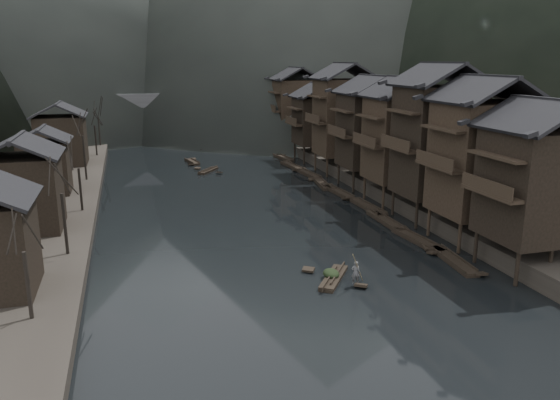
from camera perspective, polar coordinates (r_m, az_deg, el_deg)
name	(u,v)px	position (r m, az deg, el deg)	size (l,w,h in m)	color
water	(282,255)	(44.69, 0.18, -5.80)	(300.00, 300.00, 0.00)	black
right_bank	(418,150)	(93.92, 14.26, 5.13)	(40.00, 200.00, 1.80)	#2D2823
stilt_houses	(378,117)	(66.23, 10.25, 8.51)	(9.00, 67.60, 15.47)	black
left_houses	(39,157)	(61.89, -23.92, 4.11)	(8.10, 53.20, 8.73)	black
bare_trees	(79,139)	(68.98, -20.25, 6.02)	(3.94, 70.66, 7.87)	black
moored_sampans	(314,178)	(72.81, 3.61, 2.36)	(3.03, 72.01, 0.47)	black
midriver_boats	(199,152)	(93.64, -8.50, 4.96)	(8.04, 38.27, 0.45)	black
stone_bridge	(185,112)	(113.37, -9.93, 9.06)	(40.00, 6.00, 9.00)	#4C4C4F
hero_sampan	(334,277)	(40.05, 5.63, -8.04)	(3.66, 4.76, 0.44)	black
cargo_heap	(331,269)	(39.95, 5.37, -7.20)	(1.14, 1.49, 0.68)	black
boatman	(356,269)	(38.74, 7.90, -7.19)	(0.62, 0.40, 1.69)	#565659
bamboo_pole	(359,237)	(38.00, 8.31, -3.82)	(0.06, 0.06, 3.98)	#8C7A51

